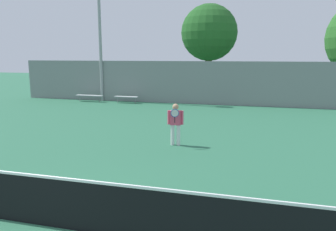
{
  "coord_description": "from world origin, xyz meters",
  "views": [
    {
      "loc": [
        4.14,
        -5.25,
        3.4
      ],
      "look_at": [
        0.62,
        7.78,
        0.91
      ],
      "focal_mm": 35.0,
      "sensor_mm": 36.0,
      "label": 1
    }
  ],
  "objects_px": {
    "tree_green_tall": "(209,33)",
    "tennis_player": "(175,121)",
    "bench_courtside_near": "(126,97)",
    "light_pole_near_left": "(99,7)",
    "bench_courtside_far": "(89,96)",
    "tennis_net": "(37,200)"
  },
  "relations": [
    {
      "from": "tennis_net",
      "to": "bench_courtside_near",
      "type": "distance_m",
      "value": 17.27
    },
    {
      "from": "bench_courtside_far",
      "to": "light_pole_near_left",
      "type": "height_order",
      "value": "light_pole_near_left"
    },
    {
      "from": "bench_courtside_near",
      "to": "light_pole_near_left",
      "type": "xyz_separation_m",
      "value": [
        -2.27,
        0.75,
        6.43
      ]
    },
    {
      "from": "bench_courtside_far",
      "to": "tennis_net",
      "type": "bearing_deg",
      "value": -64.75
    },
    {
      "from": "bench_courtside_near",
      "to": "bench_courtside_far",
      "type": "xyz_separation_m",
      "value": [
        -2.93,
        0.0,
        0.0
      ]
    },
    {
      "from": "bench_courtside_far",
      "to": "tree_green_tall",
      "type": "relative_size",
      "value": 0.28
    },
    {
      "from": "bench_courtside_near",
      "to": "tree_green_tall",
      "type": "height_order",
      "value": "tree_green_tall"
    },
    {
      "from": "bench_courtside_far",
      "to": "tree_green_tall",
      "type": "xyz_separation_m",
      "value": [
        8.2,
        4.45,
        4.67
      ]
    },
    {
      "from": "tennis_net",
      "to": "tennis_player",
      "type": "distance_m",
      "value": 6.7
    },
    {
      "from": "tennis_net",
      "to": "light_pole_near_left",
      "type": "distance_m",
      "value": 19.77
    },
    {
      "from": "tennis_player",
      "to": "tree_green_tall",
      "type": "distance_m",
      "value": 15.06
    },
    {
      "from": "tennis_player",
      "to": "bench_courtside_far",
      "type": "relative_size",
      "value": 0.78
    },
    {
      "from": "tennis_player",
      "to": "light_pole_near_left",
      "type": "distance_m",
      "value": 14.87
    },
    {
      "from": "light_pole_near_left",
      "to": "tree_green_tall",
      "type": "relative_size",
      "value": 1.59
    },
    {
      "from": "light_pole_near_left",
      "to": "tennis_player",
      "type": "bearing_deg",
      "value": -52.02
    },
    {
      "from": "bench_courtside_far",
      "to": "tree_green_tall",
      "type": "height_order",
      "value": "tree_green_tall"
    },
    {
      "from": "bench_courtside_near",
      "to": "tennis_net",
      "type": "bearing_deg",
      "value": -73.59
    },
    {
      "from": "tennis_net",
      "to": "bench_courtside_near",
      "type": "xyz_separation_m",
      "value": [
        -4.88,
        16.57,
        -0.11
      ]
    },
    {
      "from": "tennis_player",
      "to": "light_pole_near_left",
      "type": "height_order",
      "value": "light_pole_near_left"
    },
    {
      "from": "tennis_player",
      "to": "light_pole_near_left",
      "type": "xyz_separation_m",
      "value": [
        -8.39,
        10.74,
        5.95
      ]
    },
    {
      "from": "tree_green_tall",
      "to": "light_pole_near_left",
      "type": "bearing_deg",
      "value": -153.85
    },
    {
      "from": "tree_green_tall",
      "to": "tennis_player",
      "type": "bearing_deg",
      "value": -86.62
    }
  ]
}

